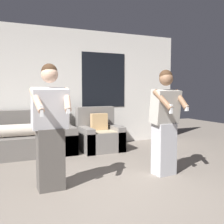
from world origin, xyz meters
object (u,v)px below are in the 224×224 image
at_px(armchair, 99,136).
at_px(person_left, 50,128).
at_px(person_right, 165,122).
at_px(couch, 20,140).

distance_m(armchair, person_left, 2.44).
distance_m(person_left, person_right, 1.73).
xyz_separation_m(couch, person_left, (0.22, -2.09, 0.51)).
height_order(couch, armchair, armchair).
xyz_separation_m(armchair, person_left, (-1.41, -1.92, 0.51)).
bearing_deg(person_left, armchair, 53.69).
xyz_separation_m(couch, armchair, (1.63, -0.17, 0.00)).
bearing_deg(person_right, person_left, 177.71).
bearing_deg(couch, person_left, -84.07).
bearing_deg(couch, person_right, -48.00).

